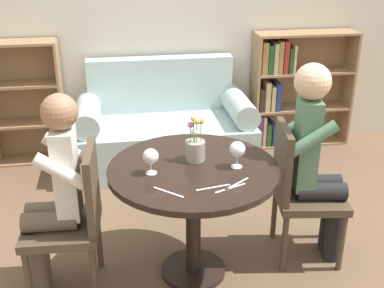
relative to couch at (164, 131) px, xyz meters
The scene contains 16 objects.
ground_plane 1.64m from the couch, 90.00° to the right, with size 16.00×16.00×0.00m, color brown.
back_wall 1.12m from the couch, 90.00° to the left, with size 5.20×0.05×2.70m.
round_table 1.64m from the couch, 90.00° to the right, with size 0.98×0.98×0.74m.
couch is the anchor object (origin of this frame).
bookshelf_right 1.30m from the couch, 12.18° to the left, with size 0.97×0.28×1.11m.
chair_left 1.79m from the couch, 112.78° to the right, with size 0.44×0.44×0.90m.
chair_right 1.68m from the couch, 65.68° to the right, with size 0.48×0.48×0.90m.
person_left 1.84m from the couch, 115.56° to the right, with size 0.43×0.36×1.21m.
person_right 1.77m from the couch, 63.45° to the right, with size 0.45×0.38×1.29m.
wine_glass_left 1.75m from the couch, 98.35° to the right, with size 0.09×0.09×0.15m.
wine_glass_right 1.76m from the couch, 81.67° to the right, with size 0.09×0.09×0.16m.
flower_vase 1.61m from the couch, 89.04° to the right, with size 0.12×0.12×0.27m.
knife_left_setting 1.95m from the couch, 85.49° to the right, with size 0.18×0.08×0.00m.
fork_left_setting 1.92m from the couch, 88.08° to the right, with size 0.19×0.05×0.00m.
knife_right_setting 1.94m from the couch, 95.31° to the right, with size 0.15×0.14×0.00m.
fork_right_setting 1.91m from the couch, 84.06° to the right, with size 0.16×0.12×0.00m.
Camera 1 is at (-0.40, -2.42, 1.96)m, focal length 45.00 mm.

